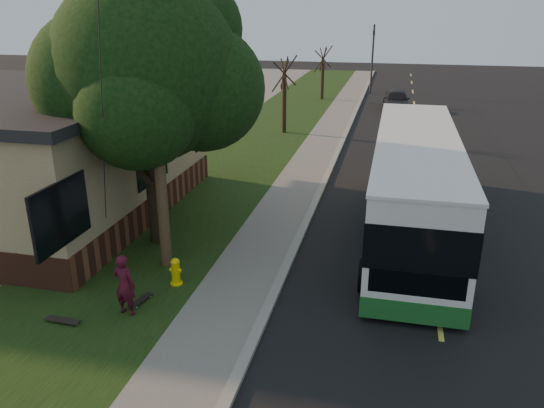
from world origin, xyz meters
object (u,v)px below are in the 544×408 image
(skateboard_main, at_px, (141,300))
(skateboard_spare, at_px, (63,320))
(traffic_signal, at_px, (373,55))
(transit_bus, at_px, (414,182))
(fire_hydrant, at_px, (176,271))
(distant_car, at_px, (396,100))
(bare_tree_near, at_px, (284,96))
(bare_tree_far, at_px, (323,74))
(skateboarder, at_px, (125,285))
(dumpster, at_px, (41,208))
(utility_pole, at_px, (154,101))
(leafy_tree, at_px, (149,71))

(skateboard_main, bearing_deg, skateboard_spare, -137.56)
(traffic_signal, relative_size, transit_bus, 0.47)
(fire_hydrant, relative_size, distant_car, 0.17)
(bare_tree_near, bearing_deg, distant_car, 54.76)
(bare_tree_far, distance_m, skateboarder, 31.60)
(distant_car, bearing_deg, traffic_signal, 102.74)
(skateboard_main, height_order, dumpster, dumpster)
(skateboarder, relative_size, distant_car, 0.35)
(skateboard_main, relative_size, dumpster, 0.53)
(bare_tree_far, bearing_deg, skateboard_spare, -92.55)
(fire_hydrant, xyz_separation_m, bare_tree_far, (-0.40, 30.00, 1.57))
(utility_pole, distance_m, traffic_signal, 33.26)
(leafy_tree, relative_size, skateboarder, 5.14)
(fire_hydrant, bearing_deg, dumpster, 154.71)
(leafy_tree, height_order, dumpster, leafy_tree)
(skateboarder, xyz_separation_m, dumpster, (-5.31, 4.37, -0.20))
(bare_tree_far, bearing_deg, transit_bus, -75.64)
(skateboarder, distance_m, dumpster, 6.88)
(utility_pole, bearing_deg, skateboard_main, -84.12)
(utility_pole, relative_size, traffic_signal, 1.65)
(fire_hydrant, distance_m, bare_tree_near, 18.10)
(fire_hydrant, height_order, bare_tree_near, bare_tree_near)
(skateboard_main, height_order, skateboard_spare, skateboard_spare)
(bare_tree_far, bearing_deg, skateboard_main, -90.17)
(bare_tree_far, relative_size, dumpster, 2.68)
(skateboard_spare, bearing_deg, leafy_tree, 86.93)
(leafy_tree, distance_m, traffic_signal, 31.76)
(skateboard_spare, relative_size, distant_car, 0.20)
(traffic_signal, bearing_deg, bare_tree_near, -104.04)
(bare_tree_near, height_order, skateboard_spare, bare_tree_near)
(bare_tree_far, distance_m, skateboard_spare, 32.37)
(traffic_signal, relative_size, skateboard_main, 6.93)
(transit_bus, bearing_deg, skateboard_main, -136.45)
(dumpster, bearing_deg, transit_bus, 11.03)
(traffic_signal, distance_m, skateboarder, 35.85)
(utility_pole, relative_size, skateboard_main, 11.43)
(fire_hydrant, distance_m, skateboarder, 1.73)
(fire_hydrant, xyz_separation_m, traffic_signal, (3.10, 34.00, 2.73))
(transit_bus, bearing_deg, dumpster, -168.97)
(fire_hydrant, height_order, utility_pole, utility_pole)
(transit_bus, height_order, skateboarder, transit_bus)
(bare_tree_near, relative_size, skateboarder, 2.84)
(bare_tree_far, distance_m, dumpster, 27.80)
(bare_tree_near, distance_m, transit_bus, 14.63)
(bare_tree_far, xyz_separation_m, skateboard_spare, (-1.44, -32.28, -1.87))
(bare_tree_near, bearing_deg, leafy_tree, -92.50)
(dumpster, bearing_deg, leafy_tree, -1.78)
(distant_car, bearing_deg, skateboard_main, -105.49)
(bare_tree_near, xyz_separation_m, transit_bus, (6.88, -12.90, -0.48))
(bare_tree_near, bearing_deg, utility_pole, -89.34)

